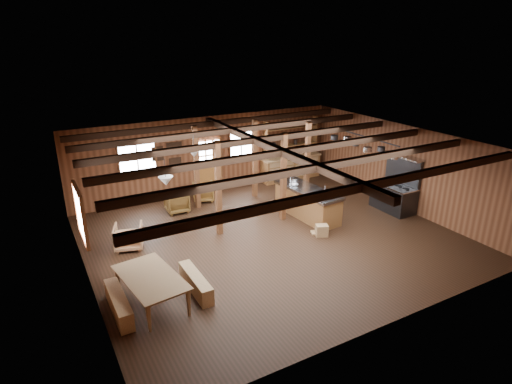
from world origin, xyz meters
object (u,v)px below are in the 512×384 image
armchair_b (203,192)px  dining_table (153,289)px  commercial_range (395,192)px  armchair_c (129,236)px  kitchen_island (307,202)px  armchair_a (177,202)px

armchair_b → dining_table: bearing=74.2°
commercial_range → armchair_b: bearing=143.6°
armchair_c → armchair_b: bearing=-125.7°
kitchen_island → commercial_range: (2.85, -0.97, 0.13)m
commercial_range → armchair_b: size_ratio=2.64×
armchair_b → armchair_c: armchair_c is taller
armchair_a → armchair_b: size_ratio=1.02×
dining_table → armchair_a: bearing=-32.5°
armchair_a → armchair_b: bearing=-152.8°
kitchen_island → armchair_b: bearing=125.5°
commercial_range → dining_table: bearing=-171.4°
armchair_a → kitchen_island: bearing=149.0°
commercial_range → armchair_b: (-5.25, 3.87, -0.29)m
armchair_b → kitchen_island: bearing=146.4°
kitchen_island → dining_table: kitchen_island is taller
commercial_range → armchair_a: (-6.40, 3.36, -0.28)m
kitchen_island → armchair_b: (-2.40, 2.91, -0.16)m
armchair_a → dining_table: bearing=68.1°
commercial_range → armchair_b: commercial_range is taller
armchair_b → armchair_c: bearing=53.2°
dining_table → armchair_b: dining_table is taller
dining_table → armchair_c: size_ratio=2.53×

